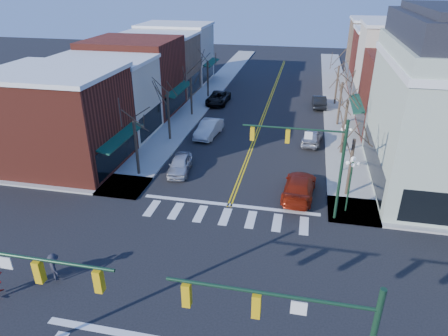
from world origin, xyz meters
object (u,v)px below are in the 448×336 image
Objects in this scene: pedestrian_dark_b at (54,267)px; car_right_mid at (312,136)px; pedestrian_dark_a at (37,269)px; car_left_mid at (209,129)px; car_right_far at (319,101)px; lamppost_midblock at (345,140)px; car_left_near at (180,164)px; lamppost_corner at (351,175)px; car_left_far at (218,98)px; car_right_near at (299,187)px.

car_right_mid is at bearing -76.76° from pedestrian_dark_b.
pedestrian_dark_a is at bearing 67.24° from pedestrian_dark_b.
car_left_mid reaches higher than car_right_mid.
car_right_far is at bearing 103.50° from pedestrian_dark_a.
pedestrian_dark_a is at bearing -133.91° from lamppost_midblock.
car_left_near is at bearing -168.20° from lamppost_midblock.
lamppost_corner and lamppost_midblock have the same top height.
pedestrian_dark_a is (-2.12, -34.76, 0.21)m from car_left_far.
car_left_mid is 1.11× the size of car_right_mid.
car_left_far is at bearing -48.79° from pedestrian_dark_b.
lamppost_midblock reaches higher than pedestrian_dark_a.
pedestrian_dark_b is (-14.12, -35.50, 0.22)m from car_right_far.
lamppost_corner reaches higher than pedestrian_dark_a.
lamppost_midblock is 0.96× the size of car_right_far.
car_right_mid is 12.47m from car_right_far.
car_left_mid is at bearing -53.85° from pedestrian_dark_b.
pedestrian_dark_b is (-12.57, -12.21, 0.17)m from car_right_near.
car_right_near reaches higher than car_left_far.
car_left_near is at bearing -56.74° from pedestrian_dark_b.
lamppost_midblock is at bearing 90.00° from lamppost_corner.
lamppost_corner is 0.98× the size of car_right_mid.
car_right_near reaches higher than car_left_near.
lamppost_midblock is 0.81× the size of car_left_far.
lamppost_midblock is at bearing 91.96° from car_right_far.
lamppost_midblock is at bearing 5.30° from car_left_near.
car_right_mid reaches higher than car_left_near.
pedestrian_dark_a is (-14.20, -23.41, 0.20)m from car_right_mid.
pedestrian_dark_b is at bearing -91.47° from car_left_far.
car_left_near is 0.78× the size of car_left_far.
lamppost_midblock reaches higher than pedestrian_dark_b.
lamppost_midblock is 18.70m from car_right_far.
lamppost_corner reaches higher than car_right_mid.
car_right_mid is at bearing 83.08° from car_right_far.
lamppost_midblock is (0.00, 6.50, 0.00)m from lamppost_corner.
lamppost_corner is at bearing -103.14° from pedestrian_dark_b.
lamppost_corner is 2.64× the size of pedestrian_dark_b.
car_left_far is 1.18× the size of car_right_far.
car_left_mid reaches higher than car_right_far.
pedestrian_dark_b reaches higher than car_right_near.
car_left_far is 34.83m from pedestrian_dark_a.
car_right_mid is at bearing 112.68° from lamppost_midblock.
car_left_mid is (-13.00, 12.40, -2.15)m from lamppost_corner.
car_right_near is 18.36m from pedestrian_dark_a.
car_left_far is (-14.60, 23.89, -2.22)m from lamppost_corner.
car_right_near is at bearing -17.88° from car_left_near.
car_left_mid reaches higher than car_right_near.
car_left_far is (-1.60, 11.49, -0.06)m from car_left_mid.
car_right_far is (-1.80, 24.98, -2.22)m from lamppost_corner.
car_left_far is at bearing 122.60° from pedestrian_dark_a.
car_left_mid is at bearing 136.35° from lamppost_corner.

